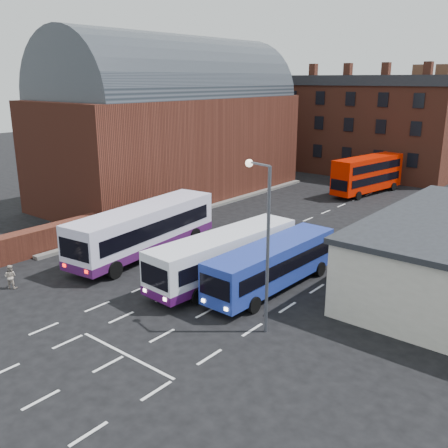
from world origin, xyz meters
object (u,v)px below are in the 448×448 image
Objects in this scene: bus_white_inbound at (225,253)px; bus_blue at (272,263)px; bus_red_double at (367,174)px; pedestrian_beige at (10,277)px; bus_white_outbound at (144,227)px; street_lamp at (264,233)px.

bus_white_inbound is 3.02m from bus_blue.
bus_white_inbound is at bearing 106.16° from bus_red_double.
bus_white_inbound is at bearing -167.94° from pedestrian_beige.
bus_blue is (2.91, 0.78, -0.13)m from bus_white_inbound.
bus_white_outbound is 7.30m from bus_white_inbound.
street_lamp is (5.31, -3.65, 3.23)m from bus_white_inbound.
street_lamp is 15.75m from pedestrian_beige.
bus_white_inbound is 7.21m from street_lamp.
bus_red_double is 32.89m from street_lamp.
bus_white_outbound is at bearing -133.02° from pedestrian_beige.
bus_white_outbound is 9.21m from pedestrian_beige.
street_lamp is (8.64, -31.60, 2.88)m from bus_red_double.
bus_white_outbound is 1.25× the size of bus_red_double.
bus_white_outbound is at bearing 5.03° from bus_blue.
bus_white_outbound is at bearing 163.23° from street_lamp.
street_lamp is at bearing 167.41° from pedestrian_beige.
bus_white_inbound is at bearing 16.45° from bus_blue.
bus_red_double is (-3.33, 27.95, 0.36)m from bus_white_inbound.
bus_red_double is at bearing 75.43° from bus_white_outbound.
bus_blue is 6.99× the size of pedestrian_beige.
street_lamp reaches higher than bus_blue.
street_lamp is at bearing 114.65° from bus_red_double.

